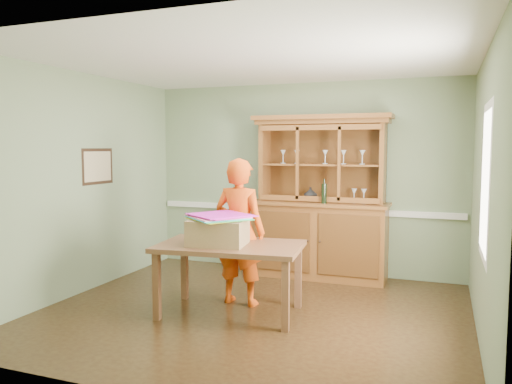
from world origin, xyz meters
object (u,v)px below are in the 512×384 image
at_px(dining_table, 230,252).
at_px(cardboard_box, 218,232).
at_px(person, 240,232).
at_px(china_hutch, 320,221).

relative_size(dining_table, cardboard_box, 2.77).
bearing_deg(cardboard_box, person, 81.73).
relative_size(dining_table, person, 0.97).
xyz_separation_m(dining_table, person, (-0.04, 0.36, 0.16)).
xyz_separation_m(china_hutch, cardboard_box, (-0.64, -1.94, 0.12)).
height_order(china_hutch, person, china_hutch).
xyz_separation_m(china_hutch, person, (-0.57, -1.50, 0.05)).
xyz_separation_m(dining_table, cardboard_box, (-0.10, -0.08, 0.23)).
xyz_separation_m(cardboard_box, person, (0.06, 0.44, -0.06)).
height_order(dining_table, cardboard_box, cardboard_box).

